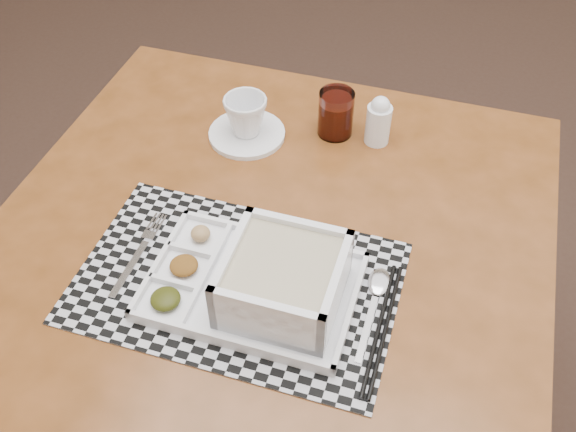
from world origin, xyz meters
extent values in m
plane|color=#312018|center=(0.00, 0.00, 0.00)|extent=(5.00, 5.00, 0.00)
cube|color=#502A0E|center=(-0.51, -0.88, 0.68)|extent=(1.00, 1.00, 0.04)
cylinder|color=#502A0E|center=(-0.91, -0.43, 0.33)|extent=(0.05, 0.05, 0.66)
cylinder|color=#502A0E|center=(-0.07, -0.49, 0.33)|extent=(0.05, 0.05, 0.66)
cube|color=#502A0E|center=(-0.49, -0.48, 0.63)|extent=(0.80, 0.08, 0.07)
cube|color=#502A0E|center=(-0.92, -0.85, 0.63)|extent=(0.08, 0.80, 0.07)
cube|color=#502A0E|center=(-0.11, -0.91, 0.63)|extent=(0.08, 0.80, 0.07)
cube|color=#B0B0B8|center=(-0.53, -0.99, 0.70)|extent=(0.52, 0.35, 0.00)
cube|color=white|center=(-0.51, -1.01, 0.71)|extent=(0.33, 0.24, 0.01)
cube|color=white|center=(-0.50, -0.90, 0.72)|extent=(0.32, 0.03, 0.01)
cube|color=white|center=(-0.51, -1.11, 0.72)|extent=(0.32, 0.03, 0.01)
cube|color=white|center=(-0.66, -0.99, 0.72)|extent=(0.02, 0.22, 0.01)
cube|color=white|center=(-0.35, -1.02, 0.72)|extent=(0.02, 0.22, 0.01)
cube|color=white|center=(-0.58, -1.00, 0.72)|extent=(0.02, 0.20, 0.01)
cube|color=white|center=(-0.62, -1.03, 0.72)|extent=(0.08, 0.01, 0.01)
cube|color=white|center=(-0.62, -0.96, 0.72)|extent=(0.08, 0.01, 0.01)
ellipsoid|color=black|center=(-0.62, -1.07, 0.72)|extent=(0.05, 0.05, 0.02)
ellipsoid|color=#462B0B|center=(-0.62, -1.00, 0.72)|extent=(0.05, 0.05, 0.02)
ellipsoid|color=brown|center=(-0.61, -0.93, 0.73)|extent=(0.03, 0.03, 0.02)
cube|color=white|center=(-0.45, -1.01, 0.72)|extent=(0.18, 0.18, 0.01)
cube|color=white|center=(-0.45, -0.94, 0.76)|extent=(0.17, 0.02, 0.09)
cube|color=white|center=(-0.46, -1.09, 0.76)|extent=(0.17, 0.02, 0.09)
cube|color=white|center=(-0.53, -1.01, 0.76)|extent=(0.02, 0.17, 0.09)
cube|color=white|center=(-0.37, -1.02, 0.76)|extent=(0.02, 0.17, 0.09)
cube|color=#B7AD88|center=(-0.45, -1.01, 0.76)|extent=(0.16, 0.16, 0.08)
cube|color=silver|center=(-0.71, -1.01, 0.71)|extent=(0.02, 0.12, 0.00)
cube|color=silver|center=(-0.70, -0.94, 0.71)|extent=(0.02, 0.02, 0.00)
cube|color=silver|center=(-0.71, -0.91, 0.71)|extent=(0.01, 0.04, 0.00)
cube|color=silver|center=(-0.71, -0.91, 0.71)|extent=(0.01, 0.04, 0.00)
cube|color=silver|center=(-0.70, -0.91, 0.71)|extent=(0.01, 0.04, 0.00)
cube|color=silver|center=(-0.69, -0.91, 0.71)|extent=(0.01, 0.04, 0.00)
cube|color=silver|center=(-0.32, -1.04, 0.71)|extent=(0.02, 0.12, 0.00)
ellipsoid|color=silver|center=(-0.32, -0.95, 0.71)|extent=(0.04, 0.06, 0.01)
cylinder|color=black|center=(-0.30, -1.03, 0.71)|extent=(0.02, 0.24, 0.01)
cylinder|color=black|center=(-0.29, -1.03, 0.71)|extent=(0.02, 0.24, 0.01)
cylinder|color=white|center=(-0.62, -0.64, 0.71)|extent=(0.15, 0.15, 0.01)
imported|color=white|center=(-0.62, -0.64, 0.75)|extent=(0.11, 0.11, 0.08)
cylinder|color=white|center=(-0.45, -0.59, 0.75)|extent=(0.07, 0.07, 0.09)
cylinder|color=#3E0B04|center=(-0.45, -0.59, 0.74)|extent=(0.06, 0.06, 0.07)
cylinder|color=white|center=(-0.37, -0.60, 0.74)|extent=(0.05, 0.05, 0.08)
sphere|color=white|center=(-0.37, -0.60, 0.79)|extent=(0.04, 0.04, 0.04)
camera|label=1|loc=(-0.31, -1.58, 1.50)|focal=40.00mm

